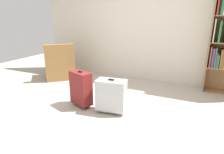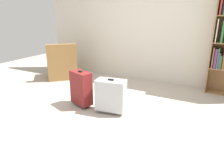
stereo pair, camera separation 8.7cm
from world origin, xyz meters
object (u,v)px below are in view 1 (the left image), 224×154
Objects in this scene: armchair at (60,66)px; mug at (73,79)px; suitcase_silver at (111,95)px; suitcase_dark_red at (81,88)px.

armchair is 0.51m from mug.
armchair reaches higher than suitcase_silver.
suitcase_silver is (2.00, -1.16, -0.01)m from armchair.
suitcase_silver is (1.57, -1.10, 0.26)m from mug.
mug is 0.21× the size of suitcase_silver.
armchair is 1.84m from suitcase_dark_red.
suitcase_dark_red reaches higher than suitcase_silver.
armchair reaches higher than mug.
suitcase_dark_red is at bearing -178.67° from suitcase_silver.
mug is 1.52m from suitcase_dark_red.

